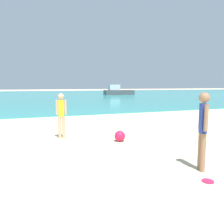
# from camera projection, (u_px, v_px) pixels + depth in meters

# --- Properties ---
(water) EXTENTS (160.00, 60.00, 0.06)m
(water) POSITION_uv_depth(u_px,v_px,m) (44.00, 95.00, 41.67)
(water) COLOR teal
(water) RESTS_ON ground
(person_standing) EXTENTS (0.23, 0.38, 1.74)m
(person_standing) POSITION_uv_depth(u_px,v_px,m) (203.00, 127.00, 4.86)
(person_standing) COLOR #936B4C
(person_standing) RESTS_ON ground
(frisbee) EXTENTS (0.23, 0.23, 0.03)m
(frisbee) POSITION_uv_depth(u_px,v_px,m) (208.00, 181.00, 4.38)
(frisbee) COLOR #E51E4C
(frisbee) RESTS_ON ground
(person_distant) EXTENTS (0.37, 0.21, 1.60)m
(person_distant) POSITION_uv_depth(u_px,v_px,m) (61.00, 113.00, 7.85)
(person_distant) COLOR #DDAD84
(person_distant) RESTS_ON ground
(boat_far) EXTENTS (5.65, 1.88, 1.91)m
(boat_far) POSITION_uv_depth(u_px,v_px,m) (118.00, 91.00, 41.93)
(boat_far) COLOR #4C4C51
(boat_far) RESTS_ON water
(beach_ball) EXTENTS (0.36, 0.36, 0.36)m
(beach_ball) POSITION_uv_depth(u_px,v_px,m) (120.00, 136.00, 7.52)
(beach_ball) COLOR #E51E4C
(beach_ball) RESTS_ON ground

